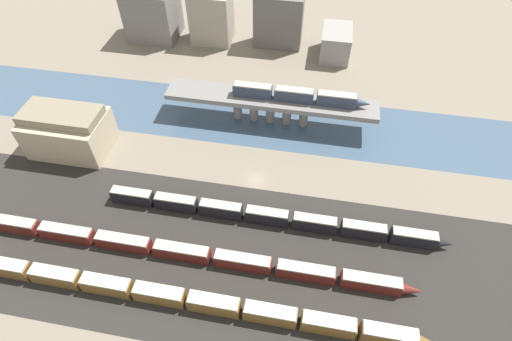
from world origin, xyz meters
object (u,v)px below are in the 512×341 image
train_yard_mid (189,253)px  train_yard_far (271,217)px  train_yard_near (192,300)px  warehouse_building (68,131)px  train_on_bridge (299,95)px

train_yard_mid → train_yard_far: (16.82, 12.80, 0.26)m
train_yard_near → warehouse_building: 60.88m
train_yard_mid → warehouse_building: bearing=146.1°
train_on_bridge → train_yard_near: train_on_bridge is taller
train_on_bridge → train_yard_mid: train_on_bridge is taller
train_on_bridge → train_yard_far: train_on_bridge is taller
train_yard_mid → train_yard_far: bearing=37.3°
train_yard_near → train_yard_mid: size_ratio=0.95×
warehouse_building → train_on_bridge: bearing=19.4°
train_on_bridge → warehouse_building: size_ratio=1.83×
train_yard_near → train_yard_far: size_ratio=1.16×
train_yard_mid → warehouse_building: (-42.45, 28.47, 4.50)m
train_yard_near → warehouse_building: warehouse_building is taller
train_yard_near → train_yard_mid: train_yard_near is taller
train_yard_far → warehouse_building: (-59.26, 15.68, 4.23)m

